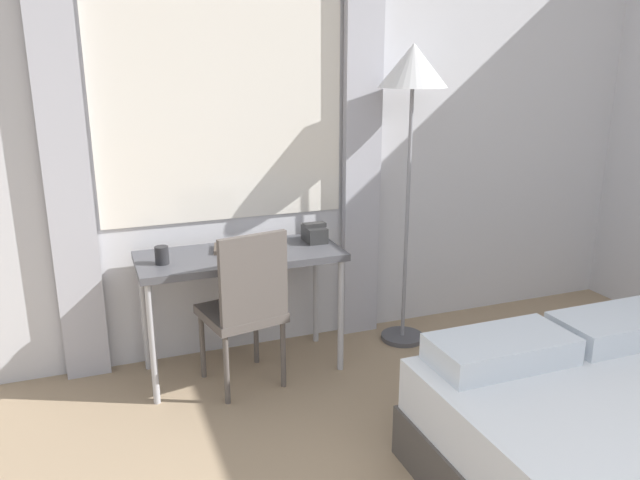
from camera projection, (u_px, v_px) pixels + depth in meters
name	position (u px, v px, depth m)	size (l,w,h in m)	color
wall_back_with_window	(298.00, 131.00, 3.78)	(5.76, 0.13, 2.70)	silver
desk	(241.00, 264.00, 3.53)	(1.14, 0.50, 0.72)	#4C4C51
desk_chair	(246.00, 303.00, 3.36)	(0.47, 0.47, 0.91)	#59514C
standing_lamp	(412.00, 84.00, 3.64)	(0.41, 0.41, 1.86)	#4C4C51
telephone	(314.00, 233.00, 3.71)	(0.13, 0.17, 0.11)	#2D2D2D
book	(233.00, 248.00, 3.55)	(0.25, 0.22, 0.02)	#4C4238
mug	(162.00, 255.00, 3.30)	(0.07, 0.07, 0.10)	#262628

